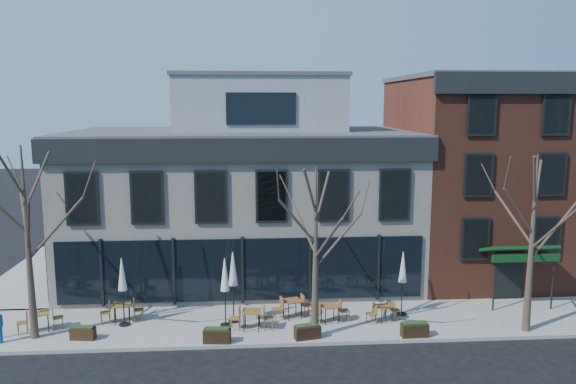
{
  "coord_description": "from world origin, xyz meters",
  "views": [
    {
      "loc": [
        0.35,
        -25.69,
        9.68
      ],
      "look_at": [
        2.31,
        2.0,
        5.27
      ],
      "focal_mm": 35.0,
      "sensor_mm": 36.0,
      "label": 1
    }
  ],
  "objects": [
    {
      "name": "sidewalk_front",
      "position": [
        3.25,
        -2.15,
        0.07
      ],
      "size": [
        33.5,
        4.7,
        0.15
      ],
      "primitive_type": "cube",
      "color": "gray",
      "rests_on": "ground"
    },
    {
      "name": "umbrella_2",
      "position": [
        -0.38,
        -2.02,
        2.37
      ],
      "size": [
        0.5,
        0.5,
        3.15
      ],
      "color": "black",
      "rests_on": "sidewalk_front"
    },
    {
      "name": "cafe_set_0",
      "position": [
        -8.5,
        -2.49,
        0.65
      ],
      "size": [
        1.9,
        1.05,
        0.98
      ],
      "color": "brown",
      "rests_on": "sidewalk_front"
    },
    {
      "name": "tree_mid",
      "position": [
        3.01,
        -3.9,
        3.79
      ],
      "size": [
        3.5,
        3.55,
        7.04
      ],
      "color": "#382B21",
      "rests_on": "sidewalk_front"
    },
    {
      "name": "umbrella_0",
      "position": [
        -5.11,
        -2.14,
        2.26
      ],
      "size": [
        0.48,
        0.48,
        3.0
      ],
      "color": "black",
      "rests_on": "sidewalk_front"
    },
    {
      "name": "tree_corner",
      "position": [
        -8.49,
        -3.2,
        4.25
      ],
      "size": [
        3.93,
        3.98,
        7.92
      ],
      "color": "#382B21",
      "rests_on": "sidewalk_front"
    },
    {
      "name": "sidewalk_side",
      "position": [
        -11.25,
        6.0,
        0.07
      ],
      "size": [
        4.5,
        12.0,
        0.15
      ],
      "primitive_type": "cube",
      "color": "gray",
      "rests_on": "ground"
    },
    {
      "name": "corner_building",
      "position": [
        0.07,
        5.07,
        4.72
      ],
      "size": [
        18.39,
        10.39,
        11.1
      ],
      "color": "beige",
      "rests_on": "ground"
    },
    {
      "name": "umbrella_1",
      "position": [
        -0.72,
        -2.51,
        2.27
      ],
      "size": [
        0.48,
        0.48,
        3.01
      ],
      "color": "black",
      "rests_on": "sidewalk_front"
    },
    {
      "name": "tree_right",
      "position": [
        12.01,
        -3.9,
        4.02
      ],
      "size": [
        3.72,
        3.77,
        7.48
      ],
      "color": "#382B21",
      "rests_on": "sidewalk_front"
    },
    {
      "name": "planter_1",
      "position": [
        -1.0,
        -4.2,
        0.45
      ],
      "size": [
        1.13,
        0.54,
        0.61
      ],
      "color": "black",
      "rests_on": "sidewalk_front"
    },
    {
      "name": "cafe_set_3",
      "position": [
        2.23,
        -1.75,
        0.66
      ],
      "size": [
        1.92,
        1.02,
        0.99
      ],
      "color": "brown",
      "rests_on": "sidewalk_front"
    },
    {
      "name": "cafe_set_2",
      "position": [
        0.41,
        -2.98,
        0.67
      ],
      "size": [
        1.95,
        0.83,
        1.01
      ],
      "color": "brown",
      "rests_on": "sidewalk_front"
    },
    {
      "name": "planter_0",
      "position": [
        -6.47,
        -3.5,
        0.42
      ],
      "size": [
        1.03,
        0.52,
        0.55
      ],
      "color": "black",
      "rests_on": "sidewalk_front"
    },
    {
      "name": "planter_3",
      "position": [
        7.1,
        -4.19,
        0.46
      ],
      "size": [
        1.12,
        0.49,
        0.62
      ],
      "color": "black",
      "rests_on": "sidewalk_front"
    },
    {
      "name": "cafe_set_4",
      "position": [
        3.83,
        -2.42,
        0.64
      ],
      "size": [
        1.85,
        0.84,
        0.95
      ],
      "color": "brown",
      "rests_on": "sidewalk_front"
    },
    {
      "name": "red_brick_building",
      "position": [
        13.0,
        4.98,
        5.64
      ],
      "size": [
        8.2,
        11.78,
        11.18
      ],
      "color": "brown",
      "rests_on": "ground"
    },
    {
      "name": "cafe_set_5",
      "position": [
        6.22,
        -2.5,
        0.6
      ],
      "size": [
        1.69,
        0.89,
        0.87
      ],
      "color": "brown",
      "rests_on": "sidewalk_front"
    },
    {
      "name": "planter_2",
      "position": [
        2.67,
        -4.07,
        0.44
      ],
      "size": [
        1.13,
        0.64,
        0.59
      ],
      "color": "black",
      "rests_on": "sidewalk_front"
    },
    {
      "name": "call_box",
      "position": [
        -9.67,
        -3.63,
        0.81
      ],
      "size": [
        0.25,
        0.25,
        1.26
      ],
      "color": "#0B3F91",
      "rests_on": "sidewalk_front"
    },
    {
      "name": "cafe_set_1",
      "position": [
        -5.27,
        -1.74,
        0.66
      ],
      "size": [
        1.94,
        0.88,
        1.0
      ],
      "color": "brown",
      "rests_on": "sidewalk_front"
    },
    {
      "name": "ground",
      "position": [
        0.0,
        0.0,
        0.0
      ],
      "size": [
        120.0,
        120.0,
        0.0
      ],
      "primitive_type": "plane",
      "color": "black",
      "rests_on": "ground"
    },
    {
      "name": "umbrella_4",
      "position": [
        7.22,
        -1.77,
        2.22
      ],
      "size": [
        0.47,
        0.47,
        2.94
      ],
      "color": "black",
      "rests_on": "sidewalk_front"
    }
  ]
}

